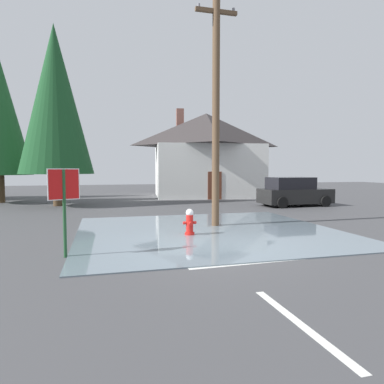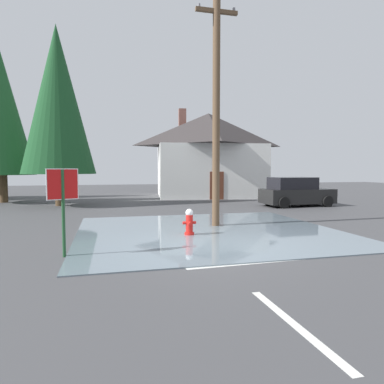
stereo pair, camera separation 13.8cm
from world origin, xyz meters
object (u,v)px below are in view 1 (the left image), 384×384
(utility_pole, at_px, (216,108))
(pine_tree_tall_left, at_px, (55,100))
(house, at_px, (206,153))
(fire_hydrant, at_px, (190,222))
(parked_car, at_px, (294,192))
(stop_sign_near, at_px, (64,194))

(utility_pole, relative_size, pine_tree_tall_left, 0.81)
(utility_pole, bearing_deg, house, 74.18)
(pine_tree_tall_left, bearing_deg, fire_hydrant, -63.82)
(house, bearing_deg, parked_car, -72.57)
(stop_sign_near, distance_m, parked_car, 14.94)
(utility_pole, xyz_separation_m, parked_car, (6.80, 5.64, -3.64))
(parked_car, height_order, pine_tree_tall_left, pine_tree_tall_left)
(fire_hydrant, bearing_deg, house, 70.98)
(stop_sign_near, bearing_deg, utility_pole, 34.02)
(stop_sign_near, distance_m, pine_tree_tall_left, 13.61)
(utility_pole, bearing_deg, parked_car, 39.67)
(stop_sign_near, distance_m, fire_hydrant, 4.27)
(fire_hydrant, distance_m, pine_tree_tall_left, 13.34)
(stop_sign_near, distance_m, utility_pole, 6.75)
(house, distance_m, parked_car, 9.51)
(parked_car, bearing_deg, utility_pole, -140.33)
(utility_pole, distance_m, pine_tree_tall_left, 11.57)
(pine_tree_tall_left, bearing_deg, utility_pole, -54.10)
(stop_sign_near, bearing_deg, fire_hydrant, 27.40)
(stop_sign_near, relative_size, house, 0.23)
(fire_hydrant, relative_size, utility_pole, 0.10)
(stop_sign_near, xyz_separation_m, utility_pole, (5.06, 3.42, 2.88))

